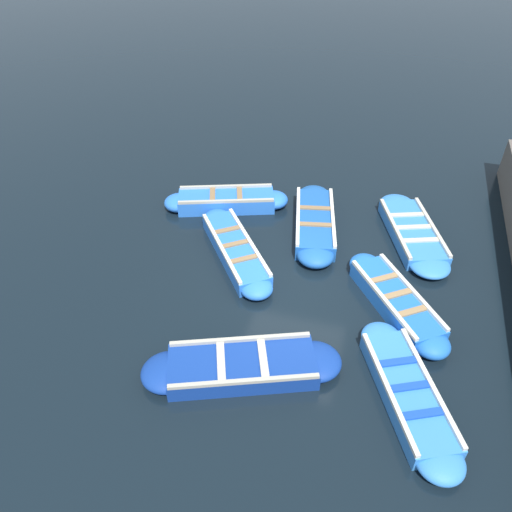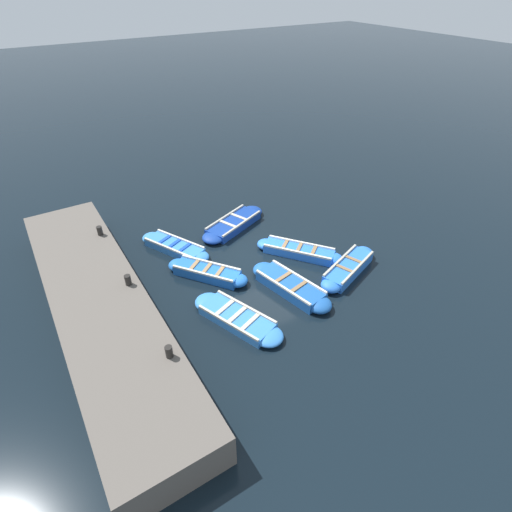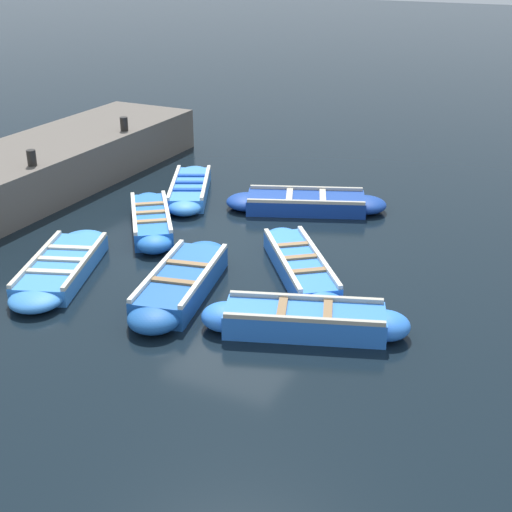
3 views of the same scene
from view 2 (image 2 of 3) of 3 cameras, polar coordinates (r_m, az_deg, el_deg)
The scene contains 12 objects.
ground_plane at distance 15.55m, azimuth 0.73°, elevation -0.77°, with size 120.00×120.00×0.00m, color black.
boat_drifting at distance 15.90m, azimuth 6.15°, elevation 0.70°, with size 2.68×3.21×0.40m.
boat_end_of_row at distance 13.00m, azimuth -2.70°, elevation -8.87°, with size 2.06×3.54×0.36m.
boat_alongside at distance 15.27m, azimuth 13.03°, elevation -1.71°, with size 3.33×1.79×0.46m.
boat_broadside at distance 17.56m, azimuth -3.23°, elevation 4.61°, with size 3.71×2.21×0.40m.
boat_bow_out at distance 16.39m, azimuth -11.55°, elevation 1.28°, with size 2.12×3.32×0.38m.
boat_inner_gap at distance 14.81m, azimuth -6.99°, elevation -2.35°, with size 2.46×2.98×0.43m.
boat_near_quay at distance 14.14m, azimuth 4.93°, elevation -4.33°, with size 1.55×3.55×0.45m.
quay_wall at distance 13.66m, azimuth -21.22°, elevation -6.96°, with size 2.69×12.56×1.09m.
bollard_north at distance 10.83m, azimuth -12.32°, elevation -13.21°, with size 0.20×0.20×0.35m, color black.
bollard_mid_north at distance 13.30m, azimuth -17.82°, elevation -3.28°, with size 0.20×0.20×0.35m, color black.
bollard_mid_south at distance 16.13m, azimuth -21.43°, elevation 3.38°, with size 0.20×0.20×0.35m, color black.
Camera 2 is at (-6.76, -10.43, 9.35)m, focal length 28.00 mm.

